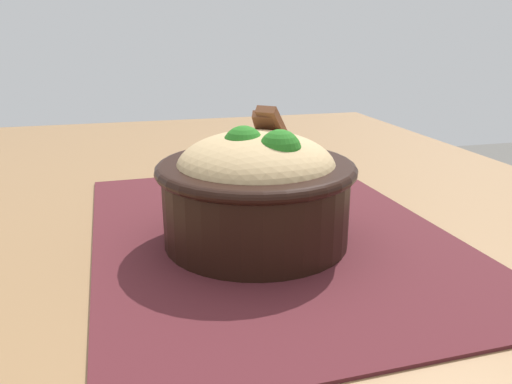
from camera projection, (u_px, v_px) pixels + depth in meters
The scene contains 4 objects.
table at pixel (270, 273), 0.57m from camera, with size 1.39×0.86×0.70m.
placemat at pixel (269, 232), 0.52m from camera, with size 0.47×0.35×0.00m, color #47191E.
bowl at pixel (256, 186), 0.48m from camera, with size 0.20×0.20×0.13m.
fork at pixel (248, 204), 0.60m from camera, with size 0.03×0.12×0.00m.
Camera 1 is at (-0.49, 0.15, 0.90)m, focal length 35.66 mm.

